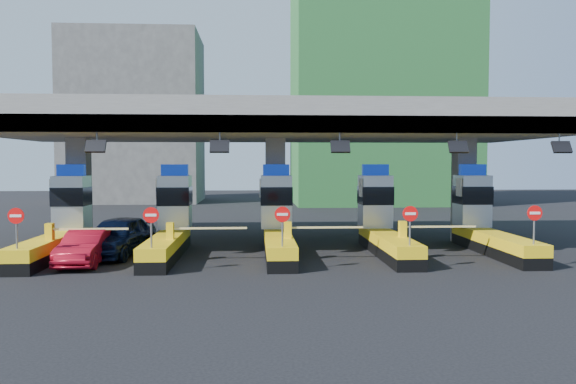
{
  "coord_description": "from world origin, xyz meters",
  "views": [
    {
      "loc": [
        -1.05,
        -26.11,
        4.24
      ],
      "look_at": [
        0.49,
        0.0,
        2.87
      ],
      "focal_mm": 35.0,
      "sensor_mm": 36.0,
      "label": 1
    }
  ],
  "objects": [
    {
      "name": "toll_canopy",
      "position": [
        0.0,
        2.87,
        6.13
      ],
      "size": [
        28.0,
        12.09,
        7.0
      ],
      "color": "slate",
      "rests_on": "ground"
    },
    {
      "name": "toll_lane_center",
      "position": [
        0.0,
        0.28,
        1.4
      ],
      "size": [
        4.43,
        8.0,
        4.16
      ],
      "color": "black",
      "rests_on": "ground"
    },
    {
      "name": "toll_lane_far_left",
      "position": [
        -10.0,
        0.28,
        1.4
      ],
      "size": [
        4.43,
        8.0,
        4.16
      ],
      "color": "black",
      "rests_on": "ground"
    },
    {
      "name": "red_car",
      "position": [
        -8.09,
        -2.44,
        0.72
      ],
      "size": [
        1.53,
        4.35,
        1.43
      ],
      "primitive_type": "imported",
      "rotation": [
        0.0,
        0.0,
        0.0
      ],
      "color": "maroon",
      "rests_on": "ground"
    },
    {
      "name": "toll_lane_right",
      "position": [
        5.0,
        0.28,
        1.4
      ],
      "size": [
        4.43,
        8.0,
        4.16
      ],
      "color": "black",
      "rests_on": "ground"
    },
    {
      "name": "van",
      "position": [
        -7.27,
        -0.35,
        0.9
      ],
      "size": [
        2.99,
        5.58,
        1.81
      ],
      "primitive_type": "imported",
      "rotation": [
        0.0,
        0.0,
        -0.17
      ],
      "color": "black",
      "rests_on": "ground"
    },
    {
      "name": "toll_lane_left",
      "position": [
        -5.0,
        0.28,
        1.4
      ],
      "size": [
        4.43,
        8.0,
        4.16
      ],
      "color": "black",
      "rests_on": "ground"
    },
    {
      "name": "toll_lane_far_right",
      "position": [
        10.0,
        0.28,
        1.4
      ],
      "size": [
        4.43,
        8.0,
        4.16
      ],
      "color": "black",
      "rests_on": "ground"
    },
    {
      "name": "ground",
      "position": [
        0.0,
        0.0,
        0.0
      ],
      "size": [
        120.0,
        120.0,
        0.0
      ],
      "primitive_type": "plane",
      "color": "black",
      "rests_on": "ground"
    },
    {
      "name": "bg_building_concrete",
      "position": [
        -14.0,
        36.0,
        9.0
      ],
      "size": [
        14.0,
        10.0,
        18.0
      ],
      "primitive_type": "cube",
      "color": "#4C4C49",
      "rests_on": "ground"
    },
    {
      "name": "bg_building_scaffold",
      "position": [
        12.0,
        32.0,
        14.0
      ],
      "size": [
        18.0,
        12.0,
        28.0
      ],
      "primitive_type": "cube",
      "color": "#1E5926",
      "rests_on": "ground"
    }
  ]
}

